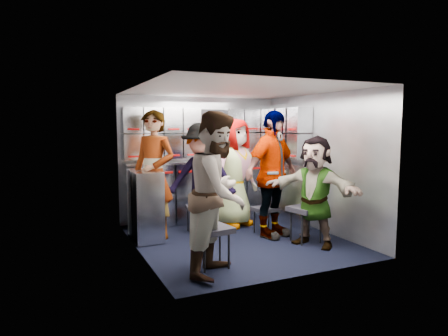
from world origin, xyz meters
name	(u,v)px	position (x,y,z in m)	size (l,w,h in m)	color
floor	(238,240)	(0.00, 0.00, 0.00)	(3.00, 3.00, 0.00)	black
wall_back	(200,158)	(0.00, 1.50, 1.05)	(2.80, 0.04, 2.10)	gray
wall_left	(138,171)	(-1.40, 0.00, 1.05)	(0.04, 3.00, 2.10)	gray
wall_right	(320,163)	(1.40, 0.00, 1.05)	(0.04, 3.00, 2.10)	gray
ceiling	(239,90)	(0.00, 0.00, 2.10)	(2.80, 3.00, 0.02)	silver
cart_bank_back	(205,192)	(0.00, 1.29, 0.49)	(2.68, 0.38, 0.99)	#9CA0AC
cart_bank_left	(145,205)	(-1.19, 0.56, 0.49)	(0.38, 0.76, 0.99)	#9CA0AC
counter	(205,161)	(0.00, 1.29, 1.01)	(2.68, 0.42, 0.03)	silver
locker_bank_back	(203,133)	(0.00, 1.35, 1.49)	(2.68, 0.28, 0.82)	#9CA0AC
locker_bank_right	(287,133)	(1.25, 0.70, 1.49)	(0.28, 1.00, 0.82)	#9CA0AC
right_cabinet	(290,193)	(1.25, 0.60, 0.50)	(0.28, 1.20, 1.00)	#9CA0AC
coffee_niche	(212,134)	(0.18, 1.41, 1.47)	(0.46, 0.16, 0.84)	black
red_latch_strip	(209,170)	(0.00, 1.09, 0.88)	(2.60, 0.02, 0.03)	#930606
jump_seat_near_left	(212,232)	(-0.75, -0.86, 0.42)	(0.45, 0.44, 0.47)	black
jump_seat_mid_left	(198,209)	(-0.37, 0.66, 0.35)	(0.39, 0.37, 0.40)	black
jump_seat_center	(230,202)	(0.32, 0.95, 0.35)	(0.40, 0.38, 0.40)	black
jump_seat_mid_right	(265,210)	(0.52, 0.15, 0.35)	(0.38, 0.37, 0.40)	black
jump_seat_near_right	(306,211)	(0.82, -0.46, 0.44)	(0.49, 0.47, 0.50)	black
attendant_standing	(154,175)	(-1.05, 0.60, 0.92)	(0.67, 0.44, 1.84)	black
attendant_arc_a	(219,193)	(-0.75, -1.04, 0.88)	(0.86, 0.67, 1.77)	black
attendant_arc_b	(202,179)	(-0.37, 0.48, 0.83)	(1.07, 0.61, 1.66)	black
attendant_arc_c	(235,173)	(0.32, 0.77, 0.86)	(0.84, 0.55, 1.72)	black
attendant_arc_d	(272,174)	(0.52, -0.03, 0.92)	(1.08, 0.45, 1.84)	black
attendant_arc_e	(315,191)	(0.82, -0.64, 0.74)	(1.38, 0.44, 1.49)	black
bottle_left	(198,154)	(-0.13, 1.24, 1.14)	(0.07, 0.07, 0.23)	white
bottle_mid	(204,153)	(-0.03, 1.24, 1.15)	(0.06, 0.06, 0.25)	white
bottle_right	(248,152)	(0.79, 1.24, 1.14)	(0.07, 0.07, 0.23)	white
cup_left	(145,160)	(-1.02, 1.23, 1.08)	(0.09, 0.09, 0.11)	tan
cup_right	(232,157)	(0.48, 1.23, 1.08)	(0.09, 0.09, 0.10)	tan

